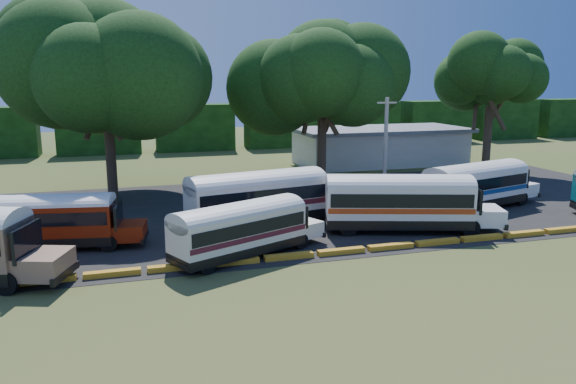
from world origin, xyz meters
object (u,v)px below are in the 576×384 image
object	(u,v)px
tree_west	(105,62)
bus_red	(46,218)
bus_cream_west	(242,227)
bus_white_red	(402,200)

from	to	relation	value
tree_west	bus_red	bearing A→B (deg)	-105.08
bus_cream_west	bus_white_red	xyz separation A→B (m)	(10.68, 2.22, 0.33)
bus_red	bus_cream_west	xyz separation A→B (m)	(10.14, -4.74, -0.09)
bus_red	tree_west	bearing A→B (deg)	84.89
bus_cream_west	tree_west	distance (m)	20.94
tree_west	bus_cream_west	bearing A→B (deg)	-69.48
bus_cream_west	tree_west	size ratio (longest dim) A/B	0.60
bus_cream_west	tree_west	bearing A→B (deg)	86.33
bus_cream_west	tree_west	world-z (taller)	tree_west
bus_red	tree_west	xyz separation A→B (m)	(3.50, 13.00, 8.83)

